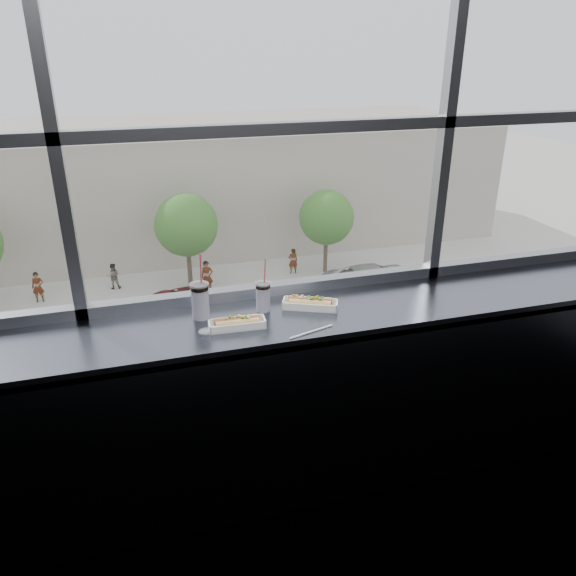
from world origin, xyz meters
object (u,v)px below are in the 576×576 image
object	(u,v)px
soda_cup_right	(263,295)
pedestrian_d	(293,258)
soda_cup_left	(200,299)
car_near_e	(492,339)
pedestrian_b	(113,274)
pedestrian_c	(207,274)
car_far_b	(202,298)
tree_center	(186,225)
loose_straw	(311,332)
wrapper	(207,331)
pedestrian_a	(37,284)
car_near_c	(115,396)
hotdog_tray_left	(237,323)
hotdog_tray_right	(310,303)
car_near_d	(313,368)
tree_right	(327,218)
car_far_c	(375,275)

from	to	relation	value
soda_cup_right	pedestrian_d	distance (m)	31.85
soda_cup_left	car_near_e	size ratio (longest dim) A/B	0.07
pedestrian_b	pedestrian_c	bearing A→B (deg)	158.14
car_near_e	car_far_b	xyz separation A→B (m)	(-11.99, 8.00, 0.09)
car_near_e	tree_center	distance (m)	17.29
car_far_b	pedestrian_b	size ratio (longest dim) A/B	3.22
loose_straw	car_far_b	bearing A→B (deg)	67.71
wrapper	pedestrian_a	distance (m)	31.21
soda_cup_left	car_near_c	xyz separation A→B (m)	(-1.56, 16.18, -11.07)
pedestrian_d	hotdog_tray_left	bearing A→B (deg)	72.52
hotdog_tray_right	car_near_d	world-z (taller)	hotdog_tray_right
car_near_d	pedestrian_a	world-z (taller)	pedestrian_a
pedestrian_d	tree_right	size ratio (longest dim) A/B	0.37
car_far_c	hotdog_tray_left	bearing A→B (deg)	151.26
wrapper	tree_right	size ratio (longest dim) A/B	0.02
pedestrian_d	tree_center	size ratio (longest dim) A/B	0.35
pedestrian_b	car_near_c	bearing A→B (deg)	89.99
soda_cup_left	car_near_d	distance (m)	20.67
car_near_d	pedestrian_b	distance (m)	15.19
car_near_e	pedestrian_a	distance (m)	23.86
loose_straw	pedestrian_a	world-z (taller)	loose_straw
car_far_b	car_near_c	bearing A→B (deg)	156.65
car_near_c	pedestrian_c	distance (m)	12.09
car_far_b	pedestrian_d	size ratio (longest dim) A/B	3.08
hotdog_tray_right	pedestrian_c	xyz separation A→B (m)	(3.05, 27.15, -10.95)
hotdog_tray_right	pedestrian_c	distance (m)	29.44
hotdog_tray_left	car_far_b	size ratio (longest dim) A/B	0.05
car_far_c	pedestrian_d	bearing A→B (deg)	38.58
hotdog_tray_left	tree_center	xyz separation A→B (m)	(2.62, 28.35, -8.31)
loose_straw	pedestrian_a	size ratio (longest dim) A/B	0.12
soda_cup_left	soda_cup_right	distance (m)	0.33
hotdog_tray_right	car_near_d	bearing A→B (deg)	94.91
soda_cup_left	pedestrian_d	bearing A→B (deg)	72.14
loose_straw	car_near_d	world-z (taller)	loose_straw
car_near_c	car_far_b	bearing A→B (deg)	-22.65
pedestrian_a	tree_center	size ratio (longest dim) A/B	0.37
hotdog_tray_right	pedestrian_c	bearing A→B (deg)	107.93
car_near_c	car_far_c	size ratio (longest dim) A/B	0.96
wrapper	pedestrian_a	size ratio (longest dim) A/B	0.04
hotdog_tray_right	pedestrian_c	size ratio (longest dim) A/B	0.13
soda_cup_left	car_far_b	bearing A→B (deg)	83.17
soda_cup_right	car_near_c	xyz separation A→B (m)	(-1.89, 16.19, -11.06)
soda_cup_right	car_far_c	xyz separation A→B (m)	(12.44, 24.19, -11.01)
car_near_d	car_far_c	size ratio (longest dim) A/B	0.83
wrapper	pedestrian_c	xyz separation A→B (m)	(3.61, 27.28, -10.93)
car_far_c	car_far_b	bearing A→B (deg)	88.65
hotdog_tray_right	pedestrian_d	size ratio (longest dim) A/B	0.16
car_far_c	pedestrian_b	world-z (taller)	car_far_c
car_far_b	soda_cup_right	bearing A→B (deg)	179.71
wrapper	soda_cup_left	bearing A→B (deg)	90.91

